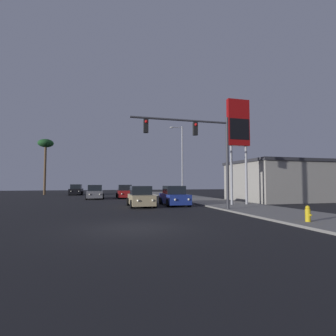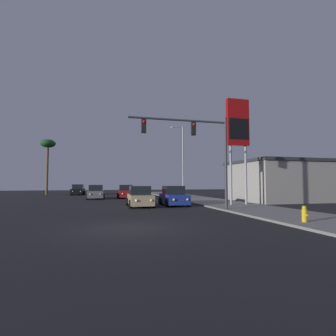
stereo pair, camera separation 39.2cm
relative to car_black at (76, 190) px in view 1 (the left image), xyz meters
The scene contains 13 objects.
ground_plane 33.03m from the car_black, 81.51° to the right, with size 120.00×120.00×0.00m, color black.
sidewalk_right 26.84m from the car_black, 57.61° to the right, with size 5.00×60.00×0.12m.
building_gas_station 30.23m from the car_black, 40.76° to the right, with size 10.30×8.30×4.30m.
car_black is the anchor object (origin of this frame).
car_tan 23.66m from the car_black, 73.37° to the right, with size 2.04×4.33×1.68m.
car_red 12.44m from the car_black, 57.67° to the right, with size 2.04×4.34×1.68m.
car_grey 11.57m from the car_black, 74.93° to the right, with size 2.04×4.32×1.68m.
car_blue 24.37m from the car_black, 66.45° to the right, with size 2.04×4.34×1.68m.
traffic_light_mast 29.46m from the car_black, 69.49° to the right, with size 7.01×0.36×6.50m.
street_lamp 19.03m from the car_black, 43.23° to the right, with size 1.74×0.24×9.00m.
gas_station_sign 29.03m from the car_black, 58.31° to the right, with size 2.00×0.42×9.00m.
fire_hydrant 36.20m from the car_black, 69.03° to the right, with size 0.24×0.34×0.76m.
palm_tree_far 8.66m from the car_black, 164.63° to the left, with size 2.40×2.40×8.96m.
Camera 1 is at (-1.53, -11.47, 1.96)m, focal length 28.00 mm.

